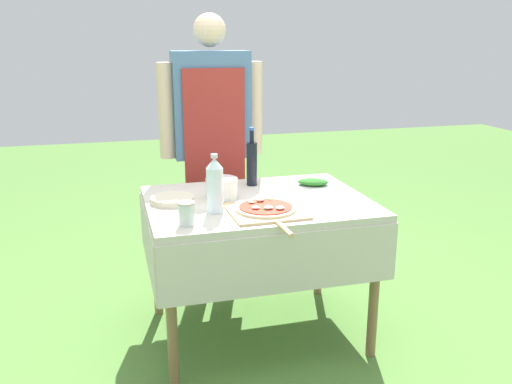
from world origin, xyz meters
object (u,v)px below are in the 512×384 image
at_px(person_cook, 212,132).
at_px(water_bottle, 215,185).
at_px(mixing_tub, 222,188).
at_px(sauce_jar, 187,215).
at_px(oil_bottle, 252,162).
at_px(plate_stack, 172,199).
at_px(prep_table, 257,218).
at_px(pizza_on_peel, 266,210).
at_px(herb_container, 313,183).

bearing_deg(person_cook, water_bottle, 81.05).
distance_m(mixing_tub, sauce_jar, 0.42).
bearing_deg(water_bottle, oil_bottle, 55.51).
xyz_separation_m(plate_stack, sauce_jar, (0.02, -0.35, 0.03)).
xyz_separation_m(prep_table, water_bottle, (-0.24, -0.14, 0.23)).
bearing_deg(water_bottle, sauce_jar, -136.96).
distance_m(pizza_on_peel, herb_container, 0.54).
bearing_deg(person_cook, plate_stack, 63.74).
xyz_separation_m(oil_bottle, herb_container, (0.32, -0.11, -0.11)).
relative_size(pizza_on_peel, oil_bottle, 1.64).
bearing_deg(pizza_on_peel, herb_container, 43.87).
relative_size(prep_table, person_cook, 0.67).
distance_m(prep_table, oil_bottle, 0.36).
bearing_deg(sauce_jar, plate_stack, 93.17).
bearing_deg(person_cook, pizza_on_peel, 96.13).
bearing_deg(herb_container, oil_bottle, 160.95).
relative_size(oil_bottle, water_bottle, 1.16).
relative_size(pizza_on_peel, herb_container, 2.27).
bearing_deg(herb_container, water_bottle, -152.79).
height_order(pizza_on_peel, oil_bottle, oil_bottle).
bearing_deg(plate_stack, water_bottle, -50.16).
xyz_separation_m(person_cook, herb_container, (0.46, -0.52, -0.22)).
distance_m(water_bottle, herb_container, 0.69).
bearing_deg(prep_table, pizza_on_peel, -94.56).
bearing_deg(oil_bottle, plate_stack, -155.37).
distance_m(water_bottle, sauce_jar, 0.23).
height_order(herb_container, plate_stack, herb_container).
distance_m(herb_container, mixing_tub, 0.54).
relative_size(water_bottle, plate_stack, 1.25).
relative_size(mixing_tub, plate_stack, 0.73).
bearing_deg(sauce_jar, person_cook, 72.73).
bearing_deg(pizza_on_peel, sauce_jar, -170.59).
relative_size(pizza_on_peel, plate_stack, 2.38).
distance_m(prep_table, sauce_jar, 0.51).
height_order(prep_table, plate_stack, plate_stack).
distance_m(pizza_on_peel, sauce_jar, 0.39).
bearing_deg(plate_stack, prep_table, -8.76).
xyz_separation_m(prep_table, mixing_tub, (-0.17, 0.06, 0.15)).
xyz_separation_m(oil_bottle, plate_stack, (-0.46, -0.21, -0.11)).
xyz_separation_m(pizza_on_peel, herb_container, (0.38, 0.38, 0.01)).
relative_size(oil_bottle, mixing_tub, 2.00).
bearing_deg(water_bottle, person_cook, 79.87).
xyz_separation_m(oil_bottle, water_bottle, (-0.29, -0.42, 0.00)).
bearing_deg(herb_container, sauce_jar, -149.06).
bearing_deg(plate_stack, pizza_on_peel, -35.00).
relative_size(plate_stack, sauce_jar, 2.14).
relative_size(water_bottle, herb_container, 1.19).
xyz_separation_m(water_bottle, mixing_tub, (0.08, 0.21, -0.08)).
bearing_deg(pizza_on_peel, oil_bottle, 81.32).
xyz_separation_m(water_bottle, herb_container, (0.61, 0.31, -0.11)).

